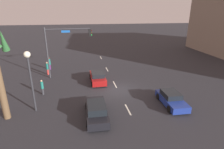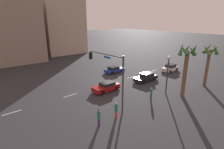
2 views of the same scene
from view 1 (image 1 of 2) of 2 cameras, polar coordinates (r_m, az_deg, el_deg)
name	(u,v)px [view 1 (image 1 of 2)]	position (r m, az deg, el deg)	size (l,w,h in m)	color
ground_plane	(117,90)	(21.16, 1.76, -4.80)	(220.00, 220.00, 0.00)	#28282D
lane_stripe_2	(128,109)	(17.20, 5.08, -11.00)	(2.00, 0.14, 0.01)	silver
lane_stripe_3	(115,84)	(22.58, 0.90, -3.15)	(2.12, 0.14, 0.01)	silver
lane_stripe_4	(107,69)	(28.41, -1.64, 1.69)	(2.12, 0.14, 0.01)	silver
lane_stripe_5	(101,58)	(35.69, -3.59, 5.40)	(2.13, 0.14, 0.01)	silver
car_0	(97,110)	(15.80, -4.95, -11.33)	(4.63, 1.93, 1.38)	black
car_2	(171,99)	(18.64, 18.34, -7.40)	(4.19, 1.93, 1.27)	navy
car_3	(98,77)	(23.25, -4.57, -0.88)	(4.33, 1.91, 1.33)	maroon
traffic_signal	(62,44)	(24.92, -15.60, 9.40)	(0.63, 6.11, 6.77)	#38383D
streetlamp	(29,70)	(16.87, -24.77, 1.32)	(0.56, 0.56, 5.60)	#2D2D33
pedestrian_0	(49,63)	(29.62, -19.28, 3.39)	(0.42, 0.42, 1.93)	#59266B
pedestrian_1	(47,68)	(27.32, -19.85, 1.98)	(0.40, 0.40, 1.90)	#BF3833
pedestrian_2	(42,87)	(20.99, -21.33, -3.68)	(0.36, 0.36, 1.72)	#333338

